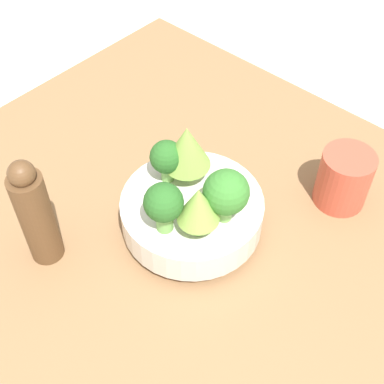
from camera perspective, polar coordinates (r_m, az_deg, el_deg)
The scene contains 10 objects.
ground_plane at distance 0.84m, azimuth -0.92°, elevation -7.57°, with size 6.00×6.00×0.00m, color silver.
table at distance 0.82m, azimuth -0.94°, elevation -6.69°, with size 0.96×0.88×0.05m.
bowl at distance 0.80m, azimuth -0.00°, elevation -2.23°, with size 0.21×0.21×0.06m.
broccoli_floret_left at distance 0.77m, azimuth -2.72°, elevation 3.64°, with size 0.05×0.05×0.07m.
romanesco_piece_near at distance 0.70m, azimuth 0.45°, elevation -1.67°, with size 0.06×0.06×0.08m.
broccoli_floret_front at distance 0.71m, azimuth -3.04°, elevation -1.33°, with size 0.05×0.05×0.08m.
romanesco_piece_far at distance 0.76m, azimuth -0.55°, elevation 4.79°, with size 0.07×0.07×0.10m.
broccoli_floret_right at distance 0.72m, azimuth 3.66°, elevation -0.10°, with size 0.06×0.06×0.09m.
cup at distance 0.86m, azimuth 15.90°, elevation 1.38°, with size 0.08×0.08×0.09m.
pepper_mill at distance 0.76m, azimuth -16.36°, elevation -2.27°, with size 0.05×0.05×0.19m.
Camera 1 is at (0.33, -0.34, 0.70)m, focal length 50.00 mm.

